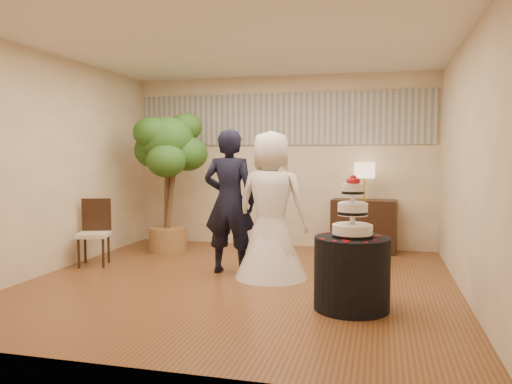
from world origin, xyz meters
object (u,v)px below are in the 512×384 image
(bride, at_px, (271,205))
(cake_table, at_px, (352,273))
(table_lamp, at_px, (365,181))
(ficus_tree, at_px, (167,181))
(side_chair, at_px, (94,233))
(groom, at_px, (230,201))
(wedding_cake, at_px, (353,206))
(console, at_px, (364,226))

(bride, height_order, cake_table, bride)
(table_lamp, relative_size, ficus_tree, 0.26)
(table_lamp, bearing_deg, ficus_tree, -166.73)
(side_chair, bearing_deg, cake_table, -35.49)
(groom, height_order, bride, groom)
(groom, relative_size, wedding_cake, 3.03)
(table_lamp, xyz_separation_m, side_chair, (-3.55, -1.89, -0.65))
(groom, height_order, ficus_tree, ficus_tree)
(wedding_cake, xyz_separation_m, table_lamp, (0.01, 3.00, 0.09))
(table_lamp, relative_size, side_chair, 0.64)
(groom, bearing_deg, cake_table, 143.03)
(bride, xyz_separation_m, ficus_tree, (-1.93, 1.25, 0.21))
(console, bearing_deg, table_lamp, 0.00)
(console, bearing_deg, bride, -114.00)
(groom, distance_m, side_chair, 1.99)
(console, relative_size, ficus_tree, 0.44)
(wedding_cake, bearing_deg, bride, 134.68)
(console, xyz_separation_m, side_chair, (-3.55, -1.89, 0.05))
(console, height_order, ficus_tree, ficus_tree)
(wedding_cake, relative_size, table_lamp, 1.05)
(table_lamp, distance_m, side_chair, 4.07)
(wedding_cake, relative_size, side_chair, 0.67)
(bride, height_order, console, bride)
(ficus_tree, height_order, side_chair, ficus_tree)
(wedding_cake, bearing_deg, console, 89.73)
(ficus_tree, bearing_deg, groom, -39.82)
(cake_table, xyz_separation_m, wedding_cake, (0.00, 0.00, 0.66))
(groom, bearing_deg, console, -132.54)
(bride, bearing_deg, wedding_cake, 140.40)
(cake_table, distance_m, table_lamp, 3.09)
(groom, relative_size, ficus_tree, 0.83)
(groom, distance_m, console, 2.51)
(console, height_order, side_chair, side_chair)
(console, height_order, table_lamp, table_lamp)
(bride, xyz_separation_m, console, (1.05, 1.95, -0.49))
(groom, relative_size, cake_table, 2.51)
(wedding_cake, bearing_deg, table_lamp, 89.73)
(cake_table, height_order, wedding_cake, wedding_cake)
(bride, bearing_deg, cake_table, 140.40)
(table_lamp, bearing_deg, bride, -118.35)
(side_chair, bearing_deg, groom, -16.59)
(wedding_cake, distance_m, console, 3.06)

